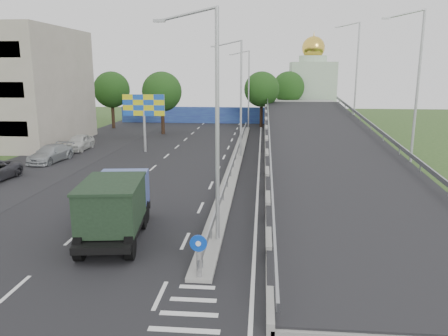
# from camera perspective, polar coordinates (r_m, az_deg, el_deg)

# --- Properties ---
(ground) EXTENTS (160.00, 160.00, 0.00)m
(ground) POSITION_cam_1_polar(r_m,az_deg,el_deg) (14.94, -4.54, -18.40)
(ground) COLOR #2D4C1E
(ground) RESTS_ON ground
(road_surface) EXTENTS (26.00, 90.00, 0.04)m
(road_surface) POSITION_cam_1_polar(r_m,az_deg,el_deg) (33.91, -3.93, -0.52)
(road_surface) COLOR black
(road_surface) RESTS_ON ground
(parking_strip) EXTENTS (8.00, 90.00, 0.05)m
(parking_strip) POSITION_cam_1_polar(r_m,az_deg,el_deg) (38.15, -23.60, -0.08)
(parking_strip) COLOR black
(parking_strip) RESTS_ON ground
(median) EXTENTS (1.00, 44.00, 0.20)m
(median) POSITION_cam_1_polar(r_m,az_deg,el_deg) (37.45, 1.56, 0.92)
(median) COLOR gray
(median) RESTS_ON ground
(overpass_ramp) EXTENTS (10.00, 50.00, 3.50)m
(overpass_ramp) POSITION_cam_1_polar(r_m,az_deg,el_deg) (37.45, 13.12, 3.16)
(overpass_ramp) COLOR gray
(overpass_ramp) RESTS_ON ground
(median_guardrail) EXTENTS (0.09, 44.00, 0.71)m
(median_guardrail) POSITION_cam_1_polar(r_m,az_deg,el_deg) (37.33, 1.56, 1.90)
(median_guardrail) COLOR gray
(median_guardrail) RESTS_ON median
(sign_bollard) EXTENTS (0.64, 0.23, 1.67)m
(sign_bollard) POSITION_cam_1_polar(r_m,az_deg,el_deg) (16.36, -3.32, -11.39)
(sign_bollard) COLOR black
(sign_bollard) RESTS_ON median
(lamp_post_near) EXTENTS (2.74, 0.18, 10.08)m
(lamp_post_near) POSITION_cam_1_polar(r_m,az_deg,el_deg) (18.82, -1.46, 6.88)
(lamp_post_near) COLOR #B2B5B7
(lamp_post_near) RESTS_ON median
(lamp_post_mid) EXTENTS (2.74, 0.18, 10.08)m
(lamp_post_mid) POSITION_cam_1_polar(r_m,az_deg,el_deg) (38.71, 1.96, 9.82)
(lamp_post_mid) COLOR #B2B5B7
(lamp_post_mid) RESTS_ON median
(lamp_post_far) EXTENTS (2.74, 0.18, 10.08)m
(lamp_post_far) POSITION_cam_1_polar(r_m,az_deg,el_deg) (58.68, 3.07, 10.76)
(lamp_post_far) COLOR #B2B5B7
(lamp_post_far) RESTS_ON median
(blue_wall) EXTENTS (30.00, 0.50, 2.40)m
(blue_wall) POSITION_cam_1_polar(r_m,az_deg,el_deg) (65.23, -0.42, 6.91)
(blue_wall) COLOR navy
(blue_wall) RESTS_ON ground
(church) EXTENTS (7.00, 7.00, 13.80)m
(church) POSITION_cam_1_polar(r_m,az_deg,el_deg) (73.06, 11.39, 10.50)
(church) COLOR #B2CCAD
(church) RESTS_ON ground
(billboard) EXTENTS (4.00, 0.24, 5.50)m
(billboard) POSITION_cam_1_polar(r_m,az_deg,el_deg) (42.28, -10.43, 7.66)
(billboard) COLOR #B2B5B7
(billboard) RESTS_ON ground
(tree_left_mid) EXTENTS (4.80, 4.80, 7.60)m
(tree_left_mid) POSITION_cam_1_polar(r_m,az_deg,el_deg) (54.07, -8.11, 9.83)
(tree_left_mid) COLOR black
(tree_left_mid) RESTS_ON ground
(tree_median_far) EXTENTS (4.80, 4.80, 7.60)m
(tree_median_far) POSITION_cam_1_polar(r_m,az_deg,el_deg) (60.66, 4.95, 10.20)
(tree_median_far) COLOR black
(tree_median_far) RESTS_ON ground
(tree_left_far) EXTENTS (4.80, 4.80, 7.60)m
(tree_left_far) POSITION_cam_1_polar(r_m,az_deg,el_deg) (61.12, -14.46, 9.87)
(tree_left_far) COLOR black
(tree_left_far) RESTS_ON ground
(tree_ramp_far) EXTENTS (4.80, 4.80, 7.60)m
(tree_ramp_far) POSITION_cam_1_polar(r_m,az_deg,el_deg) (67.76, 8.42, 10.36)
(tree_ramp_far) COLOR black
(tree_ramp_far) RESTS_ON ground
(dump_truck) EXTENTS (3.25, 6.83, 2.90)m
(dump_truck) POSITION_cam_1_polar(r_m,az_deg,el_deg) (20.97, -13.95, -4.63)
(dump_truck) COLOR black
(dump_truck) RESTS_ON ground
(parked_car_d) EXTENTS (2.65, 5.20, 1.44)m
(parked_car_d) POSITION_cam_1_polar(r_m,az_deg,el_deg) (40.28, -21.72, 1.75)
(parked_car_d) COLOR #9FA4A8
(parked_car_d) RESTS_ON ground
(parked_car_e) EXTENTS (1.92, 4.59, 1.55)m
(parked_car_e) POSITION_cam_1_polar(r_m,az_deg,el_deg) (45.28, -18.42, 3.19)
(parked_car_e) COLOR silver
(parked_car_e) RESTS_ON ground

